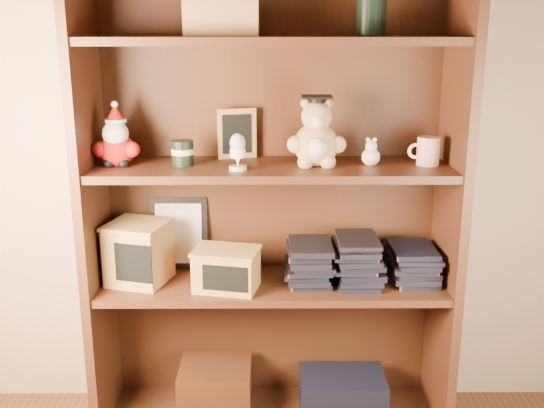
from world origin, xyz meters
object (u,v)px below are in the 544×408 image
(teacher_mug, at_px, (428,151))
(treats_box, at_px, (139,252))
(grad_teddy_bear, at_px, (316,139))
(bookcase, at_px, (271,212))

(teacher_mug, distance_m, treats_box, 1.00)
(grad_teddy_bear, height_order, teacher_mug, grad_teddy_bear)
(bookcase, bearing_deg, treats_box, -173.35)
(grad_teddy_bear, distance_m, treats_box, 0.70)
(teacher_mug, bearing_deg, grad_teddy_bear, -178.90)
(bookcase, relative_size, grad_teddy_bear, 7.03)
(bookcase, distance_m, teacher_mug, 0.55)
(grad_teddy_bear, xyz_separation_m, treats_box, (-0.58, 0.01, -0.38))
(bookcase, height_order, treats_box, bookcase)
(bookcase, height_order, grad_teddy_bear, bookcase)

